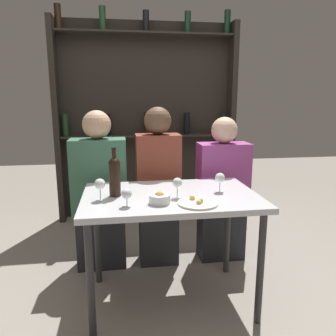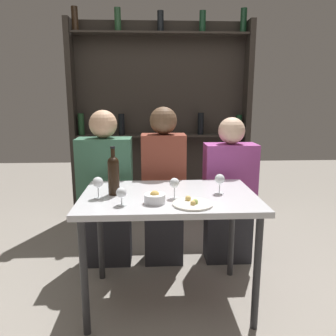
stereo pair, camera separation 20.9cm
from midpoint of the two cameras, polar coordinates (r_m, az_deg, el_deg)
name	(u,v)px [view 2 (the right image)]	position (r m, az deg, el deg)	size (l,w,h in m)	color
ground_plane	(169,299)	(2.44, 2.78, -21.97)	(10.00, 10.00, 0.00)	gray
dining_table	(169,206)	(2.14, 2.96, -6.65)	(1.12, 0.73, 0.76)	silver
wine_rack_wall	(161,117)	(3.76, 0.33, 8.92)	(2.01, 0.21, 2.30)	#28231E
wine_bottle	(113,173)	(2.09, -6.68, -0.98)	(0.07, 0.07, 0.31)	black
wine_glass_0	(98,183)	(2.03, -9.27, -2.65)	(0.07, 0.07, 0.13)	silver
wine_glass_1	(220,180)	(2.15, 11.75, -2.06)	(0.07, 0.07, 0.13)	silver
wine_glass_2	(174,184)	(2.01, 4.09, -2.80)	(0.06, 0.06, 0.13)	silver
wine_glass_3	(121,193)	(1.89, -5.00, -4.45)	(0.06, 0.06, 0.11)	silver
food_plate_0	(193,204)	(1.92, 7.43, -6.21)	(0.24, 0.24, 0.04)	silver
snack_bowl	(155,198)	(1.93, 0.77, -5.29)	(0.13, 0.13, 0.08)	white
seated_person_left	(106,193)	(2.70, -8.59, -4.44)	(0.43, 0.22, 1.28)	#26262B
seated_person_center	(164,190)	(2.69, 1.44, -3.88)	(0.35, 0.22, 1.30)	#26262B
seated_person_right	(229,195)	(2.80, 12.69, -4.67)	(0.42, 0.22, 1.22)	#26262B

